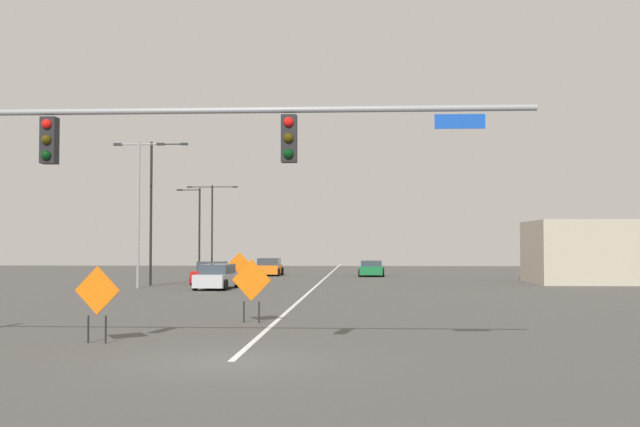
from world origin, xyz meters
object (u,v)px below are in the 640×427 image
object	(u,v)px
car_silver_near	(217,277)
car_orange_mid	(269,267)
street_lamp_near_left	(198,227)
traffic_signal_assembly	(69,152)
construction_sign_left_lane	(97,294)
street_lamp_far_left	(212,220)
construction_sign_left_shoulder	(252,283)
street_lamp_far_right	(151,200)
construction_sign_median_near	(239,265)
car_green_far	(372,268)
street_lamp_mid_right	(138,203)
car_red_distant	(212,274)

from	to	relation	value
car_silver_near	car_orange_mid	size ratio (longest dim) A/B	1.07
street_lamp_near_left	car_orange_mid	bearing A→B (deg)	3.28
traffic_signal_assembly	construction_sign_left_lane	xyz separation A→B (m)	(-0.36, 3.04, -3.36)
traffic_signal_assembly	car_orange_mid	bearing A→B (deg)	91.46
street_lamp_far_left	construction_sign_left_shoulder	xyz separation A→B (m)	(10.30, -46.45, -3.56)
street_lamp_far_right	car_silver_near	size ratio (longest dim) A/B	1.98
street_lamp_far_left	construction_sign_median_near	distance (m)	24.93
street_lamp_far_left	construction_sign_left_shoulder	world-z (taller)	street_lamp_far_left
street_lamp_far_right	street_lamp_far_left	bearing A→B (deg)	91.66
car_silver_near	car_green_far	world-z (taller)	car_silver_near
street_lamp_far_left	car_green_far	size ratio (longest dim) A/B	1.74
construction_sign_left_lane	street_lamp_mid_right	bearing A→B (deg)	103.90
traffic_signal_assembly	car_green_far	xyz separation A→B (m)	(7.28, 46.90, -4.01)
construction_sign_left_shoulder	street_lamp_near_left	bearing A→B (deg)	104.50
street_lamp_mid_right	construction_sign_left_shoulder	bearing A→B (deg)	-64.33
construction_sign_left_lane	car_red_distant	bearing A→B (deg)	95.42
car_green_far	street_lamp_far_right	bearing A→B (deg)	-132.16
street_lamp_mid_right	car_silver_near	world-z (taller)	street_lamp_mid_right
car_silver_near	car_orange_mid	xyz separation A→B (m)	(0.65, 19.83, 0.01)
construction_sign_left_shoulder	car_orange_mid	distance (m)	39.45
street_lamp_mid_right	construction_sign_median_near	distance (m)	7.24
street_lamp_far_right	car_red_distant	bearing A→B (deg)	32.50
traffic_signal_assembly	construction_sign_left_lane	distance (m)	4.55
street_lamp_far_left	street_lamp_mid_right	bearing A→B (deg)	-88.42
traffic_signal_assembly	street_lamp_near_left	size ratio (longest dim) A/B	2.25
street_lamp_mid_right	car_green_far	xyz separation A→B (m)	(13.94, 18.40, -4.42)
traffic_signal_assembly	street_lamp_near_left	xyz separation A→B (m)	(-7.15, 47.49, -0.58)
traffic_signal_assembly	construction_sign_left_lane	world-z (taller)	traffic_signal_assembly
construction_sign_median_near	street_lamp_near_left	bearing A→B (deg)	110.50
street_lamp_far_left	construction_sign_left_shoulder	size ratio (longest dim) A/B	3.87
car_silver_near	car_orange_mid	bearing A→B (deg)	88.13
traffic_signal_assembly	street_lamp_mid_right	world-z (taller)	street_lamp_mid_right
street_lamp_near_left	car_red_distant	bearing A→B (deg)	-74.31
construction_sign_left_lane	car_red_distant	xyz separation A→B (m)	(-2.90, 30.60, -0.60)
street_lamp_mid_right	car_orange_mid	size ratio (longest dim) A/B	2.04
traffic_signal_assembly	car_green_far	bearing A→B (deg)	81.18
traffic_signal_assembly	street_lamp_far_right	distance (m)	32.16
street_lamp_far_left	construction_sign_left_shoulder	distance (m)	47.71
street_lamp_far_right	construction_sign_left_lane	size ratio (longest dim) A/B	4.50
construction_sign_median_near	construction_sign_left_lane	distance (m)	28.16
street_lamp_far_right	car_silver_near	world-z (taller)	street_lamp_far_right
construction_sign_median_near	car_orange_mid	xyz separation A→B (m)	(-0.16, 16.64, -0.63)
street_lamp_mid_right	car_orange_mid	xyz separation A→B (m)	(5.45, 19.33, -4.36)
construction_sign_median_near	car_green_far	world-z (taller)	construction_sign_median_near
street_lamp_far_left	car_silver_near	distance (m)	27.92
street_lamp_far_right	car_orange_mid	size ratio (longest dim) A/B	2.12
street_lamp_far_right	street_lamp_near_left	distance (m)	16.10
street_lamp_mid_right	street_lamp_far_right	world-z (taller)	street_lamp_far_right
car_orange_mid	street_lamp_near_left	bearing A→B (deg)	-176.72
car_orange_mid	street_lamp_far_left	bearing A→B (deg)	130.57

